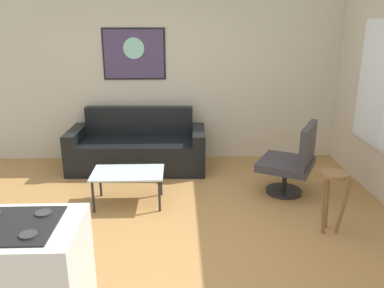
% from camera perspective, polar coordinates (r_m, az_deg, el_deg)
% --- Properties ---
extents(ground, '(6.40, 6.40, 0.04)m').
position_cam_1_polar(ground, '(4.31, -3.17, -12.91)').
color(ground, '#A87741').
extents(back_wall, '(6.40, 0.05, 2.80)m').
position_cam_1_polar(back_wall, '(6.18, -2.96, 10.52)').
color(back_wall, beige).
rests_on(back_wall, ground).
extents(couch, '(2.03, 0.89, 0.88)m').
position_cam_1_polar(couch, '(5.98, -7.83, -0.73)').
color(couch, black).
rests_on(couch, ground).
extents(coffee_table, '(0.86, 0.53, 0.41)m').
position_cam_1_polar(coffee_table, '(4.82, -9.25, -4.44)').
color(coffee_table, silver).
rests_on(coffee_table, ground).
extents(armchair, '(0.87, 0.88, 0.94)m').
position_cam_1_polar(armchair, '(5.15, 14.37, -2.40)').
color(armchair, black).
rests_on(armchair, ground).
extents(bar_stool, '(0.33, 0.33, 0.68)m').
position_cam_1_polar(bar_stool, '(4.34, 19.72, -6.03)').
color(bar_stool, brown).
rests_on(bar_stool, ground).
extents(wall_painting, '(0.94, 0.03, 0.77)m').
position_cam_1_polar(wall_painting, '(6.15, -8.39, 12.77)').
color(wall_painting, black).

